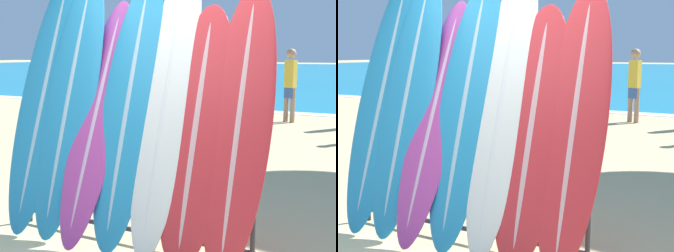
% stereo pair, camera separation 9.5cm
% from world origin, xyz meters
% --- Properties ---
extents(surfboard_rack, '(2.34, 0.04, 0.92)m').
position_xyz_m(surfboard_rack, '(-0.29, 0.67, 0.50)').
color(surfboard_rack, '#28282D').
rests_on(surfboard_rack, ground_plane).
extents(surfboard_slot_0, '(0.57, 0.99, 2.54)m').
position_xyz_m(surfboard_slot_0, '(-1.28, 0.78, 1.27)').
color(surfboard_slot_0, teal).
rests_on(surfboard_slot_0, ground_plane).
extents(surfboard_slot_1, '(0.58, 0.92, 2.46)m').
position_xyz_m(surfboard_slot_1, '(-0.95, 0.75, 1.23)').
color(surfboard_slot_1, teal).
rests_on(surfboard_slot_1, ground_plane).
extents(surfboard_slot_2, '(0.49, 1.03, 2.19)m').
position_xyz_m(surfboard_slot_2, '(-0.62, 0.72, 1.09)').
color(surfboard_slot_2, '#B23D8E').
rests_on(surfboard_slot_2, ground_plane).
extents(surfboard_slot_3, '(0.56, 0.90, 2.40)m').
position_xyz_m(surfboard_slot_3, '(-0.29, 0.73, 1.20)').
color(surfboard_slot_3, teal).
rests_on(surfboard_slot_3, ground_plane).
extents(surfboard_slot_4, '(0.49, 0.97, 2.54)m').
position_xyz_m(surfboard_slot_4, '(0.06, 0.76, 1.27)').
color(surfboard_slot_4, silver).
rests_on(surfboard_slot_4, ground_plane).
extents(surfboard_slot_5, '(0.60, 0.76, 2.09)m').
position_xyz_m(surfboard_slot_5, '(0.36, 0.69, 1.04)').
color(surfboard_slot_5, red).
rests_on(surfboard_slot_5, ground_plane).
extents(surfboard_slot_6, '(0.53, 0.81, 2.24)m').
position_xyz_m(surfboard_slot_6, '(0.71, 0.71, 1.12)').
color(surfboard_slot_6, red).
rests_on(surfboard_slot_6, ground_plane).
extents(person_far_left, '(0.30, 0.25, 1.78)m').
position_xyz_m(person_far_left, '(-0.64, 8.70, 0.97)').
color(person_far_left, '#A87A5B').
rests_on(person_far_left, ground_plane).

